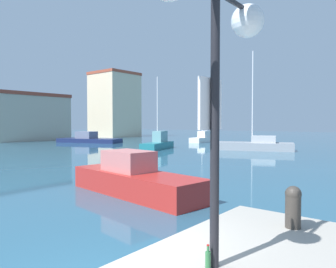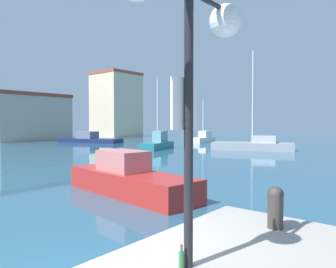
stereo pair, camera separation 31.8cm
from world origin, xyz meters
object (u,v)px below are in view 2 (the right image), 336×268
Objects in this scene: sailboat_grey_far_right at (254,145)px; sailboat_white_distant_east at (204,138)px; mooring_bollard at (275,205)px; motorboat_navy_outer_mooring at (90,139)px; bottle at (181,260)px; lamppost at (189,19)px; sailboat_teal_distant_north at (158,143)px; motorboat_red_behind_lamppost at (129,179)px.

sailboat_white_distant_east is (7.70, 10.79, 0.06)m from sailboat_grey_far_right.
motorboat_navy_outer_mooring is (21.46, 33.44, -0.91)m from mooring_bollard.
mooring_bollard reaches higher than motorboat_navy_outer_mooring.
bottle is 0.03× the size of motorboat_navy_outer_mooring.
sailboat_white_distant_east is at bearing 33.07° from lamppost.
motorboat_navy_outer_mooring is (-2.56, 22.11, -0.05)m from sailboat_grey_far_right.
mooring_bollard is 0.09× the size of sailboat_teal_distant_north.
motorboat_red_behind_lamppost is 32.27m from sailboat_white_distant_east.
lamppost is at bearing 172.54° from mooring_bollard.
mooring_bollard is (1.87, -0.25, -2.33)m from lamppost.
sailboat_teal_distant_north is at bearing 38.38° from motorboat_red_behind_lamppost.
bottle is at bearing 172.61° from mooring_bollard.
sailboat_grey_far_right is at bearing -125.53° from sailboat_white_distant_east.
sailboat_grey_far_right is 1.06× the size of motorboat_navy_outer_mooring.
sailboat_grey_far_right is at bearing -60.05° from sailboat_teal_distant_north.
sailboat_grey_far_right is at bearing 23.07° from bottle.
sailboat_white_distant_east reaches higher than mooring_bollard.
sailboat_teal_distant_north is at bearing 45.07° from mooring_bollard.
sailboat_white_distant_east is 0.80× the size of sailboat_teal_distant_north.
sailboat_grey_far_right reaches higher than motorboat_red_behind_lamppost.
motorboat_navy_outer_mooring is 1.48× the size of motorboat_red_behind_lamppost.
mooring_bollard is at bearing -7.46° from lamppost.
sailboat_teal_distant_north is (-4.65, 8.08, 0.10)m from sailboat_grey_far_right.
sailboat_grey_far_right is at bearing 23.18° from lamppost.
bottle is 2.01m from mooring_bollard.
lamppost reaches higher than mooring_bollard.
sailboat_grey_far_right is 1.56× the size of motorboat_red_behind_lamppost.
mooring_bollard is (1.98, -0.26, 0.24)m from bottle.
sailboat_teal_distant_north is (-2.10, -14.03, 0.15)m from motorboat_navy_outer_mooring.
mooring_bollard reaches higher than motorboat_red_behind_lamppost.
sailboat_teal_distant_north reaches higher than sailboat_white_distant_east.
motorboat_navy_outer_mooring is (23.44, 33.19, -0.68)m from bottle.
mooring_bollard is at bearing -145.11° from sailboat_white_distant_east.
bottle is 28.68m from sailboat_teal_distant_north.
lamppost is 0.46× the size of motorboat_navy_outer_mooring.
bottle is (-0.11, 0.01, -2.57)m from lamppost.
sailboat_grey_far_right is at bearing -83.41° from motorboat_navy_outer_mooring.
lamppost reaches higher than bottle.
lamppost is at bearing -6.18° from bottle.
bottle is at bearing -147.03° from sailboat_white_distant_east.
mooring_bollard is at bearing -134.93° from sailboat_teal_distant_north.
sailboat_grey_far_right is (24.02, 11.33, -0.86)m from mooring_bollard.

